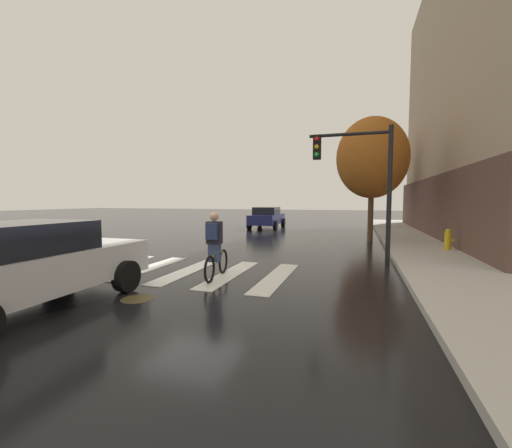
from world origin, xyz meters
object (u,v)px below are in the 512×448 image
at_px(cyclist, 215,246).
at_px(street_tree_mid, 371,160).
at_px(fire_hydrant, 448,239).
at_px(street_tree_near, 372,158).
at_px(manhole_cover, 137,299).
at_px(traffic_light_near, 361,171).
at_px(sedan_near, 24,265).
at_px(sedan_mid, 267,217).

bearing_deg(cyclist, street_tree_mid, 76.34).
relative_size(fire_hydrant, street_tree_near, 0.13).
distance_m(manhole_cover, traffic_light_near, 7.23).
xyz_separation_m(fire_hydrant, street_tree_mid, (-2.41, 11.08, 4.26)).
bearing_deg(cyclist, sedan_near, -126.71).
distance_m(sedan_near, sedan_mid, 18.04).
height_order(cyclist, street_tree_mid, street_tree_mid).
bearing_deg(cyclist, street_tree_near, 66.39).
bearing_deg(traffic_light_near, street_tree_mid, 87.00).
relative_size(manhole_cover, sedan_mid, 0.15).
bearing_deg(fire_hydrant, street_tree_mid, 102.27).
bearing_deg(sedan_near, traffic_light_near, 47.16).
distance_m(cyclist, street_tree_mid, 18.18).
bearing_deg(traffic_light_near, sedan_mid, 117.86).
bearing_deg(cyclist, traffic_light_near, 42.03).
xyz_separation_m(sedan_near, cyclist, (2.32, 3.12, 0.02)).
xyz_separation_m(cyclist, street_tree_mid, (4.19, 17.24, 3.95)).
xyz_separation_m(manhole_cover, traffic_light_near, (4.25, 5.10, 2.86)).
xyz_separation_m(traffic_light_near, fire_hydrant, (3.15, 3.05, -2.33)).
relative_size(sedan_mid, street_tree_near, 0.75).
bearing_deg(manhole_cover, sedan_near, -143.39).
bearing_deg(cyclist, sedan_mid, 100.59).
bearing_deg(cyclist, fire_hydrant, 43.03).
bearing_deg(street_tree_near, sedan_mid, 139.44).
distance_m(traffic_light_near, fire_hydrant, 4.97).
bearing_deg(sedan_near, manhole_cover, 36.61).
distance_m(manhole_cover, cyclist, 2.30).
distance_m(street_tree_near, street_tree_mid, 8.17).
xyz_separation_m(cyclist, traffic_light_near, (3.45, 3.11, 2.02)).
relative_size(street_tree_near, street_tree_mid, 0.83).
relative_size(sedan_near, cyclist, 2.69).
height_order(sedan_near, cyclist, cyclist).
xyz_separation_m(manhole_cover, street_tree_near, (4.79, 11.10, 3.98)).
height_order(manhole_cover, cyclist, cyclist).
height_order(manhole_cover, sedan_mid, sedan_mid).
xyz_separation_m(fire_hydrant, street_tree_near, (-2.62, 2.95, 3.45)).
relative_size(manhole_cover, street_tree_near, 0.11).
bearing_deg(sedan_near, sedan_mid, 91.48).
bearing_deg(sedan_near, street_tree_mid, 72.26).
height_order(manhole_cover, street_tree_mid, street_tree_mid).
xyz_separation_m(sedan_mid, traffic_light_near, (6.24, -11.81, 2.09)).
distance_m(cyclist, street_tree_near, 10.43).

